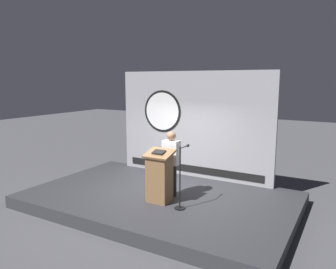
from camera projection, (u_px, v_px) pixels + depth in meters
name	position (u px, v px, depth m)	size (l,w,h in m)	color
ground_plane	(160.00, 206.00, 8.14)	(40.00, 40.00, 0.00)	#4C4C51
stage_platform	(160.00, 200.00, 8.12)	(6.40, 4.00, 0.30)	#333338
banner_display	(192.00, 125.00, 9.44)	(4.72, 0.12, 3.05)	#9E9EA3
podium	(159.00, 177.00, 7.52)	(0.64, 0.49, 1.23)	olive
speaker_person	(171.00, 163.00, 7.87)	(0.40, 0.26, 1.59)	black
microphone_stand	(181.00, 187.00, 7.15)	(0.24, 0.53, 1.40)	black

